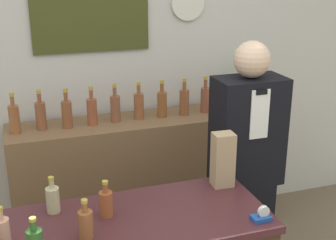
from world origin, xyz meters
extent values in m
cube|color=silver|center=(0.00, 2.00, 1.35)|extent=(5.20, 0.06, 2.70)
cube|color=#3E431B|center=(-0.10, 1.96, 1.72)|extent=(0.83, 0.02, 0.54)
cylinder|color=white|center=(0.62, 1.95, 1.76)|extent=(0.25, 0.03, 0.25)
cube|color=brown|center=(0.22, 1.73, 0.49)|extent=(1.98, 0.42, 0.97)
cube|color=#441F23|center=(-0.27, 0.50, 0.90)|extent=(1.45, 0.58, 0.04)
cube|color=black|center=(0.64, 0.97, 0.38)|extent=(0.31, 0.25, 0.76)
cube|color=black|center=(0.64, 0.97, 1.09)|extent=(0.41, 0.25, 0.66)
cube|color=white|center=(0.64, 0.84, 1.24)|extent=(0.12, 0.01, 0.29)
cube|color=black|center=(0.64, 0.84, 1.37)|extent=(0.07, 0.01, 0.03)
sphere|color=#DBB293|center=(0.64, 0.97, 1.53)|extent=(0.22, 0.22, 0.22)
cylinder|color=#9E998E|center=(1.08, 1.75, 1.02)|extent=(0.18, 0.18, 0.10)
sphere|color=#2D6B2D|center=(1.08, 1.75, 1.17)|extent=(0.23, 0.23, 0.23)
cube|color=tan|center=(0.35, 0.69, 1.07)|extent=(0.12, 0.10, 0.30)
cube|color=#1E4799|center=(0.37, 0.30, 0.93)|extent=(0.09, 0.06, 0.02)
cylinder|color=silver|center=(0.38, 0.30, 0.96)|extent=(0.06, 0.02, 0.06)
cylinder|color=tan|center=(-0.78, 0.47, 0.98)|extent=(0.07, 0.07, 0.13)
cylinder|color=tan|center=(-0.78, 0.47, 1.06)|extent=(0.02, 0.02, 0.04)
cylinder|color=#2C5A24|center=(-0.65, 0.34, 1.06)|extent=(0.02, 0.02, 0.04)
cylinder|color=#B29933|center=(-0.65, 0.34, 1.09)|extent=(0.03, 0.03, 0.01)
cylinder|color=tan|center=(-0.55, 0.69, 0.98)|extent=(0.07, 0.07, 0.13)
cylinder|color=tan|center=(-0.55, 0.69, 1.06)|extent=(0.02, 0.02, 0.04)
cylinder|color=#B29933|center=(-0.55, 0.69, 1.09)|extent=(0.03, 0.03, 0.01)
cylinder|color=brown|center=(-0.43, 0.42, 0.98)|extent=(0.07, 0.07, 0.13)
cylinder|color=brown|center=(-0.43, 0.42, 1.06)|extent=(0.02, 0.02, 0.04)
cylinder|color=#B29933|center=(-0.43, 0.42, 1.09)|extent=(0.03, 0.03, 0.01)
cylinder|color=brown|center=(-0.31, 0.57, 0.98)|extent=(0.07, 0.07, 0.13)
cylinder|color=brown|center=(-0.31, 0.57, 1.06)|extent=(0.02, 0.02, 0.04)
cylinder|color=#B29933|center=(-0.31, 0.57, 1.09)|extent=(0.03, 0.03, 0.01)
cylinder|color=brown|center=(-0.69, 1.73, 1.07)|extent=(0.07, 0.07, 0.19)
cylinder|color=brown|center=(-0.69, 1.73, 1.19)|extent=(0.03, 0.03, 0.07)
cylinder|color=#B29933|center=(-0.69, 1.73, 1.24)|extent=(0.03, 0.03, 0.02)
cylinder|color=brown|center=(-0.51, 1.74, 1.07)|extent=(0.07, 0.07, 0.19)
cylinder|color=brown|center=(-0.51, 1.74, 1.19)|extent=(0.03, 0.03, 0.07)
cylinder|color=#B29933|center=(-0.51, 1.74, 1.24)|extent=(0.03, 0.03, 0.02)
cylinder|color=brown|center=(-0.34, 1.72, 1.07)|extent=(0.07, 0.07, 0.19)
cylinder|color=brown|center=(-0.34, 1.72, 1.19)|extent=(0.03, 0.03, 0.07)
cylinder|color=#B29933|center=(-0.34, 1.72, 1.24)|extent=(0.03, 0.03, 0.02)
cylinder|color=brown|center=(-0.17, 1.72, 1.07)|extent=(0.07, 0.07, 0.19)
cylinder|color=brown|center=(-0.17, 1.72, 1.19)|extent=(0.03, 0.03, 0.07)
cylinder|color=#B29933|center=(-0.17, 1.72, 1.24)|extent=(0.03, 0.03, 0.02)
cylinder|color=brown|center=(0.00, 1.74, 1.07)|extent=(0.07, 0.07, 0.19)
cylinder|color=brown|center=(0.00, 1.74, 1.19)|extent=(0.03, 0.03, 0.07)
cylinder|color=#B29933|center=(0.00, 1.74, 1.24)|extent=(0.03, 0.03, 0.02)
cylinder|color=brown|center=(0.17, 1.74, 1.07)|extent=(0.07, 0.07, 0.19)
cylinder|color=brown|center=(0.17, 1.74, 1.19)|extent=(0.03, 0.03, 0.07)
cylinder|color=#B29933|center=(0.17, 1.74, 1.24)|extent=(0.03, 0.03, 0.02)
cylinder|color=brown|center=(0.35, 1.73, 1.07)|extent=(0.07, 0.07, 0.19)
cylinder|color=brown|center=(0.35, 1.73, 1.19)|extent=(0.03, 0.03, 0.07)
cylinder|color=#B29933|center=(0.35, 1.73, 1.24)|extent=(0.03, 0.03, 0.02)
cylinder|color=brown|center=(0.52, 1.73, 1.07)|extent=(0.07, 0.07, 0.19)
cylinder|color=brown|center=(0.52, 1.73, 1.19)|extent=(0.03, 0.03, 0.07)
cylinder|color=#B29933|center=(0.52, 1.73, 1.24)|extent=(0.03, 0.03, 0.02)
cylinder|color=brown|center=(0.69, 1.73, 1.07)|extent=(0.07, 0.07, 0.19)
cylinder|color=brown|center=(0.69, 1.73, 1.19)|extent=(0.03, 0.03, 0.07)
cylinder|color=#B29933|center=(0.69, 1.73, 1.24)|extent=(0.03, 0.03, 0.02)
cylinder|color=brown|center=(0.86, 1.74, 1.07)|extent=(0.07, 0.07, 0.19)
cylinder|color=brown|center=(0.86, 1.74, 1.19)|extent=(0.03, 0.03, 0.07)
cylinder|color=#B29933|center=(0.86, 1.74, 1.24)|extent=(0.03, 0.03, 0.02)
camera|label=1|loc=(-0.66, -1.38, 2.08)|focal=50.00mm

